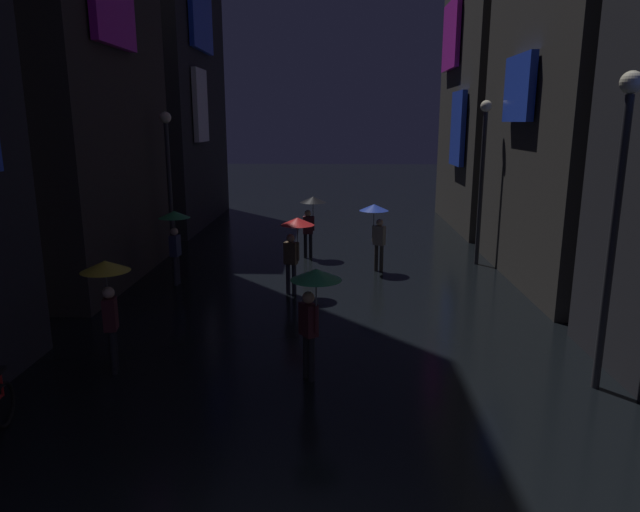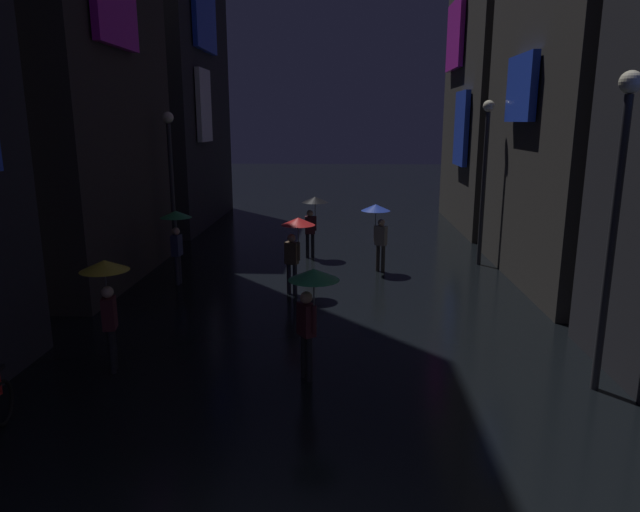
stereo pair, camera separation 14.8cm
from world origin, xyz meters
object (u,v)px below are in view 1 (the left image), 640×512
Objects in this scene: pedestrian_far_right_red at (295,234)px; streetlamp_right_far at (483,163)px; pedestrian_foreground_left_black at (311,210)px; streetlamp_left_far at (169,169)px; streetlamp_right_near at (618,198)px; pedestrian_near_crossing_green at (314,293)px; pedestrian_midstreet_left_green at (175,227)px; pedestrian_midstreet_centre_blue at (376,219)px; pedestrian_foreground_right_yellow at (107,285)px.

streetlamp_right_far is (5.72, 3.58, 1.63)m from pedestrian_far_right_red.
pedestrian_foreground_left_black is 4.85m from streetlamp_left_far.
streetlamp_right_near is (5.72, -5.41, 1.70)m from pedestrian_far_right_red.
pedestrian_near_crossing_green is at bearing -87.10° from pedestrian_foreground_left_black.
pedestrian_near_crossing_green is at bearing -56.06° from pedestrian_midstreet_left_green.
pedestrian_midstreet_left_green is (-3.52, 0.97, 0.00)m from pedestrian_far_right_red.
pedestrian_midstreet_centre_blue is at bearing 48.02° from pedestrian_far_right_red.
pedestrian_foreground_left_black and pedestrian_foreground_right_yellow have the same top height.
streetlamp_left_far reaches higher than pedestrian_midstreet_left_green.
streetlamp_left_far is (-5.00, 8.59, 1.44)m from pedestrian_near_crossing_green.
streetlamp_right_far is at bearing -7.63° from pedestrian_foreground_left_black.
pedestrian_midstreet_centre_blue is 3.92m from streetlamp_right_far.
streetlamp_right_near is at bearing -34.64° from pedestrian_midstreet_left_green.
streetlamp_right_near is 13.25m from streetlamp_left_far.
pedestrian_midstreet_centre_blue is 1.00× the size of pedestrian_near_crossing_green.
streetlamp_left_far is at bearing 142.59° from pedestrian_far_right_red.
pedestrian_midstreet_centre_blue is (2.07, -1.75, 0.00)m from pedestrian_foreground_left_black.
pedestrian_far_right_red is at bearing 57.99° from pedestrian_foreground_right_yellow.
pedestrian_midstreet_left_green is 11.36m from streetlamp_right_near.
streetlamp_right_far is at bearing 90.00° from streetlamp_right_near.
pedestrian_foreground_left_black is 1.00× the size of pedestrian_foreground_right_yellow.
pedestrian_foreground_left_black is 9.65m from pedestrian_near_crossing_green.
pedestrian_foreground_right_yellow is at bearing 177.01° from streetlamp_right_near.
streetlamp_right_far is (3.42, 1.02, 1.63)m from pedestrian_midstreet_centre_blue.
pedestrian_foreground_right_yellow is (-5.40, -7.51, 0.00)m from pedestrian_midstreet_centre_blue.
pedestrian_foreground_left_black and pedestrian_midstreet_left_green have the same top height.
pedestrian_far_right_red is at bearing -147.98° from streetlamp_right_far.
streetlamp_right_far is at bearing 44.05° from pedestrian_foreground_right_yellow.
streetlamp_left_far reaches higher than pedestrian_foreground_right_yellow.
pedestrian_far_right_red is at bearing 136.59° from streetlamp_right_near.
pedestrian_foreground_left_black is 1.00× the size of pedestrian_midstreet_centre_blue.
pedestrian_near_crossing_green is (0.49, -9.64, 0.00)m from pedestrian_foreground_left_black.
pedestrian_foreground_left_black and pedestrian_midstreet_centre_blue have the same top height.
pedestrian_foreground_left_black is at bearing 86.95° from pedestrian_far_right_red.
streetlamp_left_far reaches higher than pedestrian_far_right_red.
streetlamp_right_near is at bearing -43.41° from pedestrian_far_right_red.
streetlamp_left_far is at bearing 120.17° from pedestrian_near_crossing_green.
streetlamp_left_far is (-1.19, 8.22, 1.44)m from pedestrian_foreground_right_yellow.
pedestrian_far_right_red and pedestrian_near_crossing_green have the same top height.
pedestrian_midstreet_left_green is 9.74m from streetlamp_right_far.
pedestrian_near_crossing_green is at bearing -119.34° from streetlamp_right_far.
pedestrian_far_right_red is 1.00× the size of pedestrian_near_crossing_green.
streetlamp_right_far reaches higher than streetlamp_left_far.
pedestrian_far_right_red is 3.65m from pedestrian_midstreet_left_green.
pedestrian_far_right_red is at bearing -93.05° from pedestrian_foreground_left_black.
streetlamp_left_far is (-6.58, 0.71, 1.44)m from pedestrian_midstreet_centre_blue.
streetlamp_right_far is (9.24, 2.60, 1.63)m from pedestrian_midstreet_left_green.
pedestrian_midstreet_centre_blue is 8.04m from pedestrian_near_crossing_green.
streetlamp_left_far is at bearing 108.30° from pedestrian_midstreet_left_green.
pedestrian_midstreet_centre_blue and pedestrian_midstreet_left_green have the same top height.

